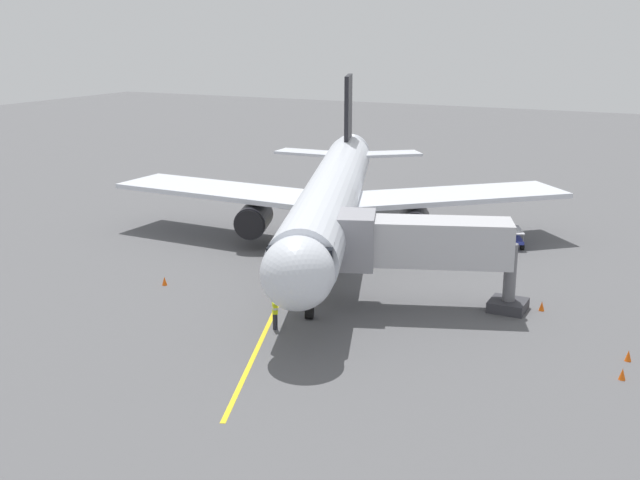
{
  "coord_description": "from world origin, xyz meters",
  "views": [
    {
      "loc": [
        -22.62,
        47.91,
        15.41
      ],
      "look_at": [
        -2.2,
        6.82,
        3.0
      ],
      "focal_mm": 44.03,
      "sensor_mm": 36.0,
      "label": 1
    }
  ],
  "objects_px": {
    "baggage_cart_near_nose": "(511,237)",
    "safety_cone_wing_starboard": "(622,374)",
    "jet_bridge": "(410,243)",
    "safety_cone_wing_port": "(628,356)",
    "ground_crew_marshaller": "(275,313)",
    "safety_cone_nose_right": "(164,281)",
    "airplane": "(332,196)",
    "safety_cone_nose_left": "(542,306)"
  },
  "relations": [
    {
      "from": "airplane",
      "to": "ground_crew_marshaller",
      "type": "distance_m",
      "value": 15.89
    },
    {
      "from": "safety_cone_nose_left",
      "to": "safety_cone_wing_starboard",
      "type": "bearing_deg",
      "value": 124.0
    },
    {
      "from": "airplane",
      "to": "baggage_cart_near_nose",
      "type": "height_order",
      "value": "airplane"
    },
    {
      "from": "safety_cone_nose_left",
      "to": "baggage_cart_near_nose",
      "type": "bearing_deg",
      "value": -69.7
    },
    {
      "from": "safety_cone_nose_left",
      "to": "safety_cone_nose_right",
      "type": "distance_m",
      "value": 22.63
    },
    {
      "from": "ground_crew_marshaller",
      "to": "safety_cone_nose_right",
      "type": "distance_m",
      "value": 10.36
    },
    {
      "from": "baggage_cart_near_nose",
      "to": "safety_cone_nose_right",
      "type": "xyz_separation_m",
      "value": [
        17.14,
        18.59,
        -0.38
      ]
    },
    {
      "from": "baggage_cart_near_nose",
      "to": "safety_cone_nose_left",
      "type": "height_order",
      "value": "baggage_cart_near_nose"
    },
    {
      "from": "baggage_cart_near_nose",
      "to": "safety_cone_wing_starboard",
      "type": "xyz_separation_m",
      "value": [
        -9.81,
        20.32,
        -0.38
      ]
    },
    {
      "from": "jet_bridge",
      "to": "baggage_cart_near_nose",
      "type": "height_order",
      "value": "jet_bridge"
    },
    {
      "from": "ground_crew_marshaller",
      "to": "safety_cone_nose_right",
      "type": "xyz_separation_m",
      "value": [
        9.79,
        -3.35,
        -0.61
      ]
    },
    {
      "from": "safety_cone_nose_right",
      "to": "airplane",
      "type": "bearing_deg",
      "value": -116.72
    },
    {
      "from": "safety_cone_wing_port",
      "to": "baggage_cart_near_nose",
      "type": "bearing_deg",
      "value": -61.36
    },
    {
      "from": "safety_cone_nose_right",
      "to": "safety_cone_wing_port",
      "type": "relative_size",
      "value": 1.0
    },
    {
      "from": "safety_cone_nose_left",
      "to": "safety_cone_wing_port",
      "type": "bearing_deg",
      "value": 134.39
    },
    {
      "from": "airplane",
      "to": "baggage_cart_near_nose",
      "type": "bearing_deg",
      "value": -148.63
    },
    {
      "from": "jet_bridge",
      "to": "ground_crew_marshaller",
      "type": "xyz_separation_m",
      "value": [
        5.08,
        6.39,
        -2.88
      ]
    },
    {
      "from": "ground_crew_marshaller",
      "to": "jet_bridge",
      "type": "bearing_deg",
      "value": -128.51
    },
    {
      "from": "jet_bridge",
      "to": "safety_cone_wing_port",
      "type": "xyz_separation_m",
      "value": [
        -12.1,
        2.46,
        -3.49
      ]
    },
    {
      "from": "jet_bridge",
      "to": "safety_cone_wing_starboard",
      "type": "xyz_separation_m",
      "value": [
        -12.08,
        4.77,
        -3.49
      ]
    },
    {
      "from": "jet_bridge",
      "to": "baggage_cart_near_nose",
      "type": "xyz_separation_m",
      "value": [
        -2.27,
        -15.55,
        -3.11
      ]
    },
    {
      "from": "airplane",
      "to": "jet_bridge",
      "type": "relative_size",
      "value": 3.44
    },
    {
      "from": "safety_cone_nose_right",
      "to": "safety_cone_wing_starboard",
      "type": "height_order",
      "value": "same"
    },
    {
      "from": "airplane",
      "to": "baggage_cart_near_nose",
      "type": "relative_size",
      "value": 13.23
    },
    {
      "from": "safety_cone_nose_left",
      "to": "safety_cone_wing_starboard",
      "type": "xyz_separation_m",
      "value": [
        -5.08,
        7.53,
        0.0
      ]
    },
    {
      "from": "baggage_cart_near_nose",
      "to": "jet_bridge",
      "type": "bearing_deg",
      "value": 81.7
    },
    {
      "from": "ground_crew_marshaller",
      "to": "safety_cone_nose_left",
      "type": "height_order",
      "value": "ground_crew_marshaller"
    },
    {
      "from": "jet_bridge",
      "to": "ground_crew_marshaller",
      "type": "bearing_deg",
      "value": 51.49
    },
    {
      "from": "safety_cone_nose_left",
      "to": "safety_cone_wing_port",
      "type": "xyz_separation_m",
      "value": [
        -5.1,
        5.21,
        0.0
      ]
    },
    {
      "from": "ground_crew_marshaller",
      "to": "safety_cone_nose_right",
      "type": "height_order",
      "value": "ground_crew_marshaller"
    },
    {
      "from": "ground_crew_marshaller",
      "to": "baggage_cart_near_nose",
      "type": "bearing_deg",
      "value": -108.53
    },
    {
      "from": "safety_cone_nose_right",
      "to": "safety_cone_wing_port",
      "type": "bearing_deg",
      "value": -178.76
    },
    {
      "from": "safety_cone_wing_port",
      "to": "safety_cone_wing_starboard",
      "type": "bearing_deg",
      "value": 89.37
    },
    {
      "from": "baggage_cart_near_nose",
      "to": "safety_cone_wing_port",
      "type": "relative_size",
      "value": 5.35
    },
    {
      "from": "safety_cone_nose_right",
      "to": "safety_cone_wing_port",
      "type": "distance_m",
      "value": 26.98
    },
    {
      "from": "airplane",
      "to": "safety_cone_nose_left",
      "type": "relative_size",
      "value": 70.75
    },
    {
      "from": "safety_cone_wing_starboard",
      "to": "ground_crew_marshaller",
      "type": "bearing_deg",
      "value": 5.39
    },
    {
      "from": "airplane",
      "to": "safety_cone_wing_port",
      "type": "bearing_deg",
      "value": 152.07
    },
    {
      "from": "airplane",
      "to": "ground_crew_marshaller",
      "type": "xyz_separation_m",
      "value": [
        -3.87,
        15.1,
        -3.12
      ]
    },
    {
      "from": "jet_bridge",
      "to": "safety_cone_wing_starboard",
      "type": "bearing_deg",
      "value": 158.45
    },
    {
      "from": "jet_bridge",
      "to": "safety_cone_nose_left",
      "type": "relative_size",
      "value": 20.56
    },
    {
      "from": "safety_cone_nose_right",
      "to": "safety_cone_wing_starboard",
      "type": "distance_m",
      "value": 27.0
    }
  ]
}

